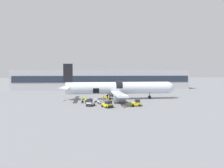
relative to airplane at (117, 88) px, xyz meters
name	(u,v)px	position (x,y,z in m)	size (l,w,h in m)	color
ground_plane	(117,102)	(-1.05, -6.43, -3.18)	(500.00, 500.00, 0.00)	slate
terminal_strip	(103,80)	(-1.05, 38.05, 1.30)	(81.03, 13.29, 8.97)	#B2B2B7
airplane	(117,88)	(0.00, 0.00, 0.00)	(34.12, 29.22, 10.35)	silver
baggage_tug_lead	(136,103)	(2.65, -12.49, -2.50)	(2.49, 2.22, 1.60)	yellow
baggage_tug_mid	(90,103)	(-8.04, -11.31, -2.46)	(2.23, 2.60, 1.78)	silver
baggage_tug_rear	(108,105)	(-4.19, -13.65, -2.52)	(2.66, 3.05, 1.54)	yellow
baggage_cart_loading	(92,100)	(-7.45, -4.73, -2.69)	(4.20, 2.49, 1.01)	#B7BABF
baggage_cart_queued	(104,102)	(-4.61, -8.22, -2.65)	(3.76, 2.61, 1.05)	silver
ground_crew_loader_a	(82,100)	(-10.07, -7.03, -2.37)	(0.51, 0.48, 1.55)	#1E2338
ground_crew_loader_b	(103,98)	(-4.47, -4.71, -2.28)	(0.50, 0.59, 1.71)	#2D2D33
ground_crew_driver	(106,97)	(-3.61, -2.89, -2.26)	(0.51, 0.61, 1.76)	#2D2D33
ground_crew_supervisor	(108,98)	(-3.04, -4.67, -2.32)	(0.41, 0.57, 1.64)	#1E2338
ground_crew_helper	(86,100)	(-9.09, -7.60, -2.20)	(0.63, 0.56, 1.86)	#1E2338
ground_crew_marshal	(107,99)	(-3.65, -5.69, -2.37)	(0.49, 0.50, 1.54)	#2D2D33
suitcase_on_tarmac_upright	(83,102)	(-9.89, -5.90, -2.93)	(0.46, 0.25, 0.61)	black
safety_cone_nose	(173,97)	(17.02, -0.77, -2.81)	(0.61, 0.61, 0.79)	black
safety_cone_engine_left	(124,106)	(-0.61, -14.44, -2.88)	(0.51, 0.51, 0.64)	black
safety_cone_wingtip	(127,102)	(1.52, -7.32, -2.85)	(0.57, 0.57, 0.70)	black
safety_cone_tail	(65,100)	(-15.02, -1.11, -2.92)	(0.64, 0.64, 0.56)	black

